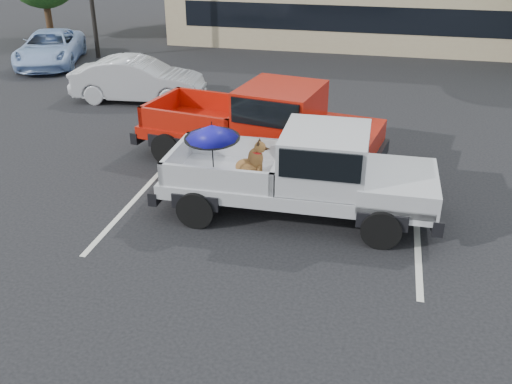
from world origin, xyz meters
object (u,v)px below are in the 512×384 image
silver_pickup (312,169)px  red_pickup (273,123)px  blue_suv (50,48)px  silver_sedan (138,80)px

silver_pickup → red_pickup: size_ratio=0.90×
silver_pickup → red_pickup: (-1.27, 2.44, 0.05)m
red_pickup → blue_suv: bearing=153.4°
silver_sedan → silver_pickup: bearing=-140.2°
blue_suv → red_pickup: bearing=-55.7°
silver_sedan → blue_suv: (-5.49, 3.83, -0.04)m
blue_suv → silver_sedan: bearing=-54.1°
silver_sedan → red_pickup: bearing=-133.3°
silver_pickup → red_pickup: silver_pickup is taller
red_pickup → silver_sedan: bearing=151.8°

